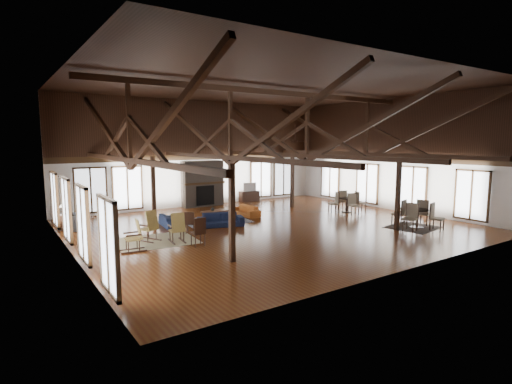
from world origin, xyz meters
TOP-DOWN VIEW (x-y plane):
  - floor at (0.00, 0.00)m, footprint 16.00×16.00m
  - ceiling at (0.00, 0.00)m, footprint 16.00×14.00m
  - wall_back at (0.00, 7.00)m, footprint 16.00×0.02m
  - wall_front at (0.00, -7.00)m, footprint 16.00×0.02m
  - wall_left at (-8.00, 0.00)m, footprint 0.02×14.00m
  - wall_right at (8.00, 0.00)m, footprint 0.02×14.00m
  - roof_truss at (0.00, 0.00)m, footprint 15.60×14.07m
  - post_grid at (0.00, 0.00)m, footprint 8.16×7.16m
  - fireplace at (0.00, 6.67)m, footprint 2.50×0.69m
  - ceiling_fan at (0.50, -1.00)m, footprint 1.60×1.60m
  - sofa_navy_front at (-1.79, 1.27)m, footprint 2.13×1.34m
  - sofa_navy_left at (-3.64, 2.51)m, footprint 1.73×0.84m
  - sofa_orange at (0.43, 2.77)m, footprint 1.77×0.77m
  - coffee_table at (-1.43, 2.51)m, footprint 1.34×0.86m
  - vase at (-1.52, 2.56)m, footprint 0.23×0.23m
  - armchair at (-7.13, 3.99)m, footprint 1.20×1.10m
  - side_table_lamp at (-7.60, 4.32)m, footprint 0.49×0.49m
  - rocking_chair_a at (-5.26, 0.40)m, footprint 0.83×1.03m
  - rocking_chair_b at (-4.49, -0.35)m, footprint 0.56×0.92m
  - rocking_chair_c at (-6.11, -0.62)m, footprint 0.89×0.54m
  - side_chair_a at (-3.52, 0.68)m, footprint 0.54×0.54m
  - side_chair_b at (-4.06, -1.29)m, footprint 0.45×0.45m
  - cafe_table_near at (5.09, -3.71)m, footprint 2.22×2.22m
  - cafe_table_far at (5.43, 0.67)m, footprint 2.05×2.05m
  - cup_near at (5.00, -3.72)m, footprint 0.13×0.13m
  - cup_far at (5.49, 0.71)m, footprint 0.14×0.14m
  - tv_console at (3.22, 6.75)m, footprint 1.27×0.47m
  - television at (3.20, 6.75)m, footprint 0.91×0.12m
  - rug_tan at (-5.08, 0.30)m, footprint 3.05×2.49m
  - rug_navy at (-1.43, 2.43)m, footprint 3.16×2.48m
  - rug_dark at (5.03, -3.57)m, footprint 2.27×2.12m

SIDE VIEW (x-z plane):
  - floor at x=0.00m, z-range 0.00..0.00m
  - rug_dark at x=5.03m, z-range 0.00..0.01m
  - rug_navy at x=-1.43m, z-range 0.00..0.01m
  - rug_tan at x=-5.08m, z-range 0.00..0.01m
  - sofa_navy_left at x=-3.64m, z-range 0.00..0.49m
  - sofa_orange at x=0.43m, z-range 0.00..0.51m
  - sofa_navy_front at x=-1.79m, z-range 0.00..0.58m
  - tv_console at x=3.22m, z-range 0.00..0.63m
  - armchair at x=-7.13m, z-range 0.00..0.68m
  - coffee_table at x=-1.43m, z-range 0.18..0.66m
  - side_table_lamp at x=-7.60m, z-range -0.15..1.10m
  - rocking_chair_c at x=-6.11m, z-range -0.03..1.07m
  - cafe_table_far at x=5.43m, z-range 0.00..1.05m
  - side_chair_a at x=-3.52m, z-range 0.07..0.98m
  - rocking_chair_b at x=-4.49m, z-range -0.03..1.09m
  - rocking_chair_a at x=-5.26m, z-range -0.03..1.14m
  - cafe_table_near at x=5.09m, z-range 0.00..1.13m
  - vase at x=-1.52m, z-range 0.48..0.67m
  - side_chair_b at x=-4.06m, z-range 0.08..1.13m
  - cup_far at x=5.49m, z-range 0.76..0.85m
  - cup_near at x=5.00m, z-range 0.82..0.91m
  - television at x=3.20m, z-range 0.63..1.16m
  - fireplace at x=0.00m, z-range -0.01..2.59m
  - post_grid at x=0.00m, z-range 0.00..3.05m
  - wall_back at x=0.00m, z-range 0.00..6.00m
  - wall_front at x=0.00m, z-range 0.00..6.00m
  - wall_left at x=-8.00m, z-range 0.00..6.00m
  - wall_right at x=8.00m, z-range 0.00..6.00m
  - ceiling_fan at x=0.50m, z-range 3.36..4.11m
  - roof_truss at x=0.00m, z-range 2.46..5.60m
  - ceiling at x=0.00m, z-range 5.99..6.01m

